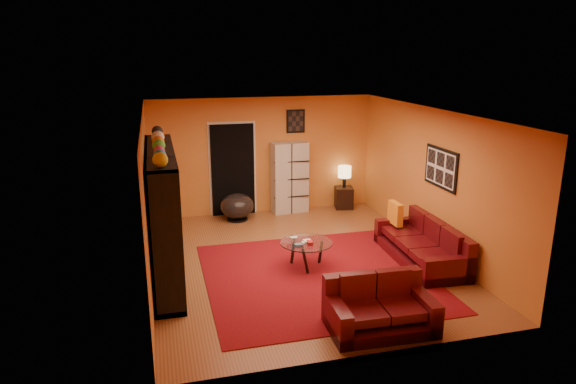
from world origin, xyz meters
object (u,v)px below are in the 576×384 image
object	(u,v)px
table_lamp	(345,172)
bowl_chair	(237,206)
loveseat	(378,307)
side_table	(344,198)
storage_cabinet	(290,178)
entertainment_unit	(163,214)
coffee_table	(306,245)
sofa	(425,245)
tv	(167,220)

from	to	relation	value
table_lamp	bowl_chair	bearing A→B (deg)	-174.43
loveseat	side_table	xyz separation A→B (m)	(1.46, 5.17, -0.04)
storage_cabinet	table_lamp	size ratio (longest dim) A/B	3.18
entertainment_unit	loveseat	world-z (taller)	entertainment_unit
coffee_table	entertainment_unit	bearing A→B (deg)	172.81
sofa	side_table	xyz separation A→B (m)	(-0.27, 3.29, -0.04)
side_table	table_lamp	bearing A→B (deg)	-90.00
storage_cabinet	side_table	bearing A→B (deg)	-7.80
side_table	table_lamp	size ratio (longest dim) A/B	0.99
coffee_table	storage_cabinet	size ratio (longest dim) A/B	0.56
tv	sofa	bearing A→B (deg)	-96.49
coffee_table	table_lamp	world-z (taller)	table_lamp
sofa	entertainment_unit	bearing A→B (deg)	175.65
loveseat	table_lamp	world-z (taller)	table_lamp
entertainment_unit	table_lamp	xyz separation A→B (m)	(4.14, 2.75, -0.19)
side_table	sofa	bearing A→B (deg)	-85.28
entertainment_unit	side_table	world-z (taller)	entertainment_unit
sofa	loveseat	bearing A→B (deg)	-130.02
tv	table_lamp	distance (m)	4.96
coffee_table	loveseat	bearing A→B (deg)	-80.26
sofa	coffee_table	world-z (taller)	sofa
tv	sofa	size ratio (longest dim) A/B	0.39
sofa	table_lamp	world-z (taller)	table_lamp
storage_cabinet	sofa	bearing A→B (deg)	-70.43
side_table	storage_cabinet	bearing A→B (deg)	177.80
coffee_table	bowl_chair	world-z (taller)	bowl_chair
storage_cabinet	loveseat	bearing A→B (deg)	-97.37
loveseat	bowl_chair	world-z (taller)	loveseat
loveseat	coffee_table	size ratio (longest dim) A/B	1.58
storage_cabinet	side_table	size ratio (longest dim) A/B	3.21
sofa	bowl_chair	world-z (taller)	sofa
entertainment_unit	loveseat	distance (m)	3.69
entertainment_unit	tv	bearing A→B (deg)	-42.57
entertainment_unit	loveseat	xyz separation A→B (m)	(2.68, -2.42, -0.76)
bowl_chair	side_table	xyz separation A→B (m)	(2.56, 0.25, -0.06)
side_table	table_lamp	xyz separation A→B (m)	(0.00, -0.00, 0.61)
bowl_chair	table_lamp	world-z (taller)	table_lamp
sofa	coffee_table	distance (m)	2.12
entertainment_unit	tv	world-z (taller)	entertainment_unit
side_table	entertainment_unit	bearing A→B (deg)	-146.40
sofa	storage_cabinet	distance (m)	3.73
loveseat	bowl_chair	size ratio (longest dim) A/B	1.96
entertainment_unit	bowl_chair	xyz separation A→B (m)	(1.58, 2.50, -0.74)
coffee_table	side_table	xyz separation A→B (m)	(1.83, 3.04, -0.16)
sofa	coffee_table	size ratio (longest dim) A/B	2.45
coffee_table	table_lamp	size ratio (longest dim) A/B	1.77
loveseat	side_table	distance (m)	5.37
entertainment_unit	storage_cabinet	distance (m)	4.00
tv	side_table	distance (m)	5.01
loveseat	entertainment_unit	bearing A→B (deg)	50.01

